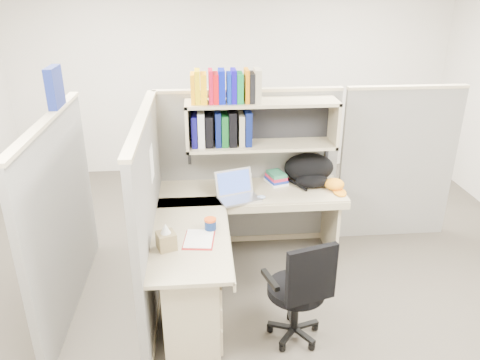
{
  "coord_description": "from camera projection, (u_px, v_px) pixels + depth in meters",
  "views": [
    {
      "loc": [
        -0.46,
        -3.44,
        2.58
      ],
      "look_at": [
        -0.14,
        0.25,
        0.98
      ],
      "focal_mm": 35.0,
      "sensor_mm": 36.0,
      "label": 1
    }
  ],
  "objects": [
    {
      "name": "ground",
      "position": [
        258.0,
        290.0,
        4.2
      ],
      "size": [
        6.0,
        6.0,
        0.0
      ],
      "primitive_type": "plane",
      "color": "#38332C",
      "rests_on": "ground"
    },
    {
      "name": "room_shell",
      "position": [
        261.0,
        115.0,
        3.56
      ],
      "size": [
        6.0,
        6.0,
        6.0
      ],
      "color": "beige",
      "rests_on": "ground"
    },
    {
      "name": "cubicle",
      "position": [
        213.0,
        179.0,
        4.23
      ],
      "size": [
        3.79,
        1.84,
        1.95
      ],
      "color": "#5E5E59",
      "rests_on": "ground"
    },
    {
      "name": "desk",
      "position": [
        212.0,
        270.0,
        3.74
      ],
      "size": [
        1.74,
        1.75,
        0.73
      ],
      "color": "tan",
      "rests_on": "ground"
    },
    {
      "name": "laptop",
      "position": [
        239.0,
        187.0,
        4.2
      ],
      "size": [
        0.45,
        0.45,
        0.26
      ],
      "primitive_type": null,
      "rotation": [
        0.0,
        0.0,
        0.31
      ],
      "color": "#B4B5B8",
      "rests_on": "desk"
    },
    {
      "name": "backpack",
      "position": [
        310.0,
        170.0,
        4.52
      ],
      "size": [
        0.53,
        0.43,
        0.29
      ],
      "primitive_type": null,
      "rotation": [
        0.0,
        0.0,
        0.13
      ],
      "color": "black",
      "rests_on": "desk"
    },
    {
      "name": "orange_cap",
      "position": [
        334.0,
        184.0,
        4.44
      ],
      "size": [
        0.24,
        0.26,
        0.1
      ],
      "primitive_type": null,
      "rotation": [
        0.0,
        0.0,
        0.27
      ],
      "color": "orange",
      "rests_on": "desk"
    },
    {
      "name": "snack_canister",
      "position": [
        210.0,
        224.0,
        3.73
      ],
      "size": [
        0.1,
        0.1,
        0.1
      ],
      "color": "navy",
      "rests_on": "desk"
    },
    {
      "name": "tissue_box",
      "position": [
        166.0,
        236.0,
        3.44
      ],
      "size": [
        0.17,
        0.17,
        0.21
      ],
      "primitive_type": null,
      "rotation": [
        0.0,
        0.0,
        0.35
      ],
      "color": "olive",
      "rests_on": "desk"
    },
    {
      "name": "mouse",
      "position": [
        261.0,
        197.0,
        4.26
      ],
      "size": [
        0.09,
        0.08,
        0.03
      ],
      "primitive_type": "ellipsoid",
      "rotation": [
        0.0,
        0.0,
        0.36
      ],
      "color": "#899DC2",
      "rests_on": "desk"
    },
    {
      "name": "paper_cup",
      "position": [
        248.0,
        178.0,
        4.57
      ],
      "size": [
        0.09,
        0.09,
        0.1
      ],
      "primitive_type": "cylinder",
      "rotation": [
        0.0,
        0.0,
        -0.34
      ],
      "color": "silver",
      "rests_on": "desk"
    },
    {
      "name": "book_stack",
      "position": [
        276.0,
        178.0,
        4.57
      ],
      "size": [
        0.23,
        0.27,
        0.11
      ],
      "primitive_type": null,
      "rotation": [
        0.0,
        0.0,
        0.31
      ],
      "color": "gray",
      "rests_on": "desk"
    },
    {
      "name": "loose_paper",
      "position": [
        199.0,
        238.0,
        3.61
      ],
      "size": [
        0.24,
        0.31,
        0.0
      ],
      "primitive_type": null,
      "rotation": [
        0.0,
        0.0,
        -0.12
      ],
      "color": "silver",
      "rests_on": "desk"
    },
    {
      "name": "task_chair",
      "position": [
        298.0,
        306.0,
        3.5
      ],
      "size": [
        0.52,
        0.49,
        0.92
      ],
      "color": "black",
      "rests_on": "ground"
    }
  ]
}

